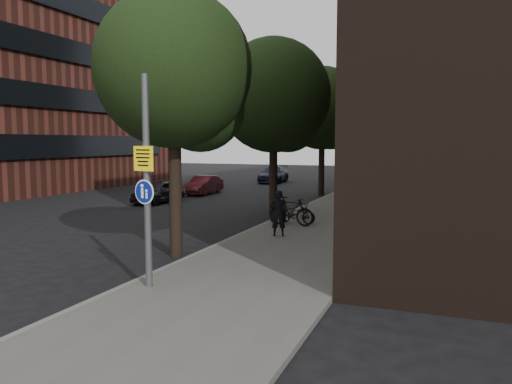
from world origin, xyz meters
The scene contains 15 objects.
ground centered at (0.00, 0.00, 0.00)m, with size 120.00×120.00×0.00m, color black.
sidewalk centered at (0.25, 10.00, 0.06)m, with size 4.50×60.00×0.12m, color #5E5B57.
curb_edge centered at (-2.00, 10.00, 0.07)m, with size 0.15×60.00×0.13m, color slate.
street_tree_near centered at (-2.53, 4.64, 5.11)m, with size 4.40×4.40×7.50m.
street_tree_mid centered at (-2.53, 13.14, 5.11)m, with size 5.00×5.00×7.80m.
street_tree_far centered at (-2.53, 22.14, 5.11)m, with size 5.00×5.00×7.80m.
signpost centered at (-1.45, 1.33, 2.44)m, with size 0.53×0.15×4.60m.
pedestrian centered at (-0.66, 7.94, 0.90)m, with size 0.57×0.37×1.56m, color black.
parked_bike_facade_near centered at (2.00, 8.01, 0.58)m, with size 0.61×1.74×0.91m, color black.
parked_bike_facade_far centered at (1.74, 12.96, 0.59)m, with size 0.44×1.57×0.94m, color black.
parked_bike_curb_near centered at (-0.83, 10.64, 0.53)m, with size 0.54×1.54×0.81m, color black.
parked_bike_curb_far centered at (-0.88, 10.11, 0.67)m, with size 0.51×1.82×1.09m, color black.
parked_car_near centered at (-9.89, 15.20, 0.61)m, with size 1.43×3.56×1.21m, color black.
parked_car_mid centered at (-9.65, 20.03, 0.58)m, with size 1.23×3.54×1.17m, color #4C1519.
parked_car_far centered at (-8.52, 30.18, 0.65)m, with size 1.83×4.50×1.31m, color #1A1E30.
Camera 1 is at (4.61, -7.83, 3.30)m, focal length 35.00 mm.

